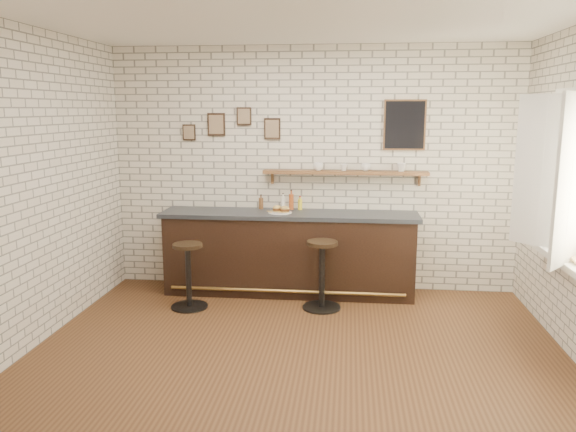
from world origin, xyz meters
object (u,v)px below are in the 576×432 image
object	(u,v)px
bitters_bottle_brown	(261,203)
book_lower	(572,262)
shelf_cup_c	(366,167)
shelf_cup_b	(344,167)
ciabatta_sandwich	(281,209)
shelf_cup_a	(318,167)
bar_counter	(289,253)
bar_stool_right	(322,273)
condiment_bottle_yellow	(300,204)
sandwich_plate	(280,212)
bitters_bottle_white	(283,203)
bitters_bottle_amber	(291,201)
book_upper	(572,260)
shelf_cup_d	(401,167)
bar_stool_left	(188,273)

from	to	relation	value
bitters_bottle_brown	book_lower	world-z (taller)	bitters_bottle_brown
bitters_bottle_brown	shelf_cup_c	size ratio (longest dim) A/B	1.56
shelf_cup_b	ciabatta_sandwich	bearing A→B (deg)	134.40
shelf_cup_a	book_lower	bearing A→B (deg)	-46.24
bar_counter	bar_stool_right	distance (m)	0.68
ciabatta_sandwich	bitters_bottle_brown	world-z (taller)	bitters_bottle_brown
bar_counter	shelf_cup_a	bearing A→B (deg)	30.83
book_lower	condiment_bottle_yellow	bearing A→B (deg)	143.11
sandwich_plate	shelf_cup_a	size ratio (longest dim) A/B	2.29
bitters_bottle_white	shelf_cup_b	size ratio (longest dim) A/B	2.27
bitters_bottle_white	shelf_cup_a	bearing A→B (deg)	0.33
bitters_bottle_amber	book_upper	bearing A→B (deg)	-35.88
bar_stool_right	shelf_cup_b	distance (m)	1.35
sandwich_plate	bar_stool_right	xyz separation A→B (m)	(0.53, -0.48, -0.59)
bar_counter	book_lower	world-z (taller)	bar_counter
bitters_bottle_brown	shelf_cup_a	world-z (taller)	shelf_cup_a
shelf_cup_a	sandwich_plate	bearing A→B (deg)	-157.73
shelf_cup_d	bitters_bottle_brown	bearing A→B (deg)	-174.69
bitters_bottle_brown	bar_counter	bearing A→B (deg)	-27.99
sandwich_plate	bitters_bottle_brown	size ratio (longest dim) A/B	1.53
bitters_bottle_amber	shelf_cup_d	bearing A→B (deg)	0.11
bar_counter	ciabatta_sandwich	world-z (taller)	ciabatta_sandwich
bitters_bottle_amber	bar_counter	bearing A→B (deg)	-91.73
shelf_cup_a	shelf_cup_d	distance (m)	1.00
condiment_bottle_yellow	shelf_cup_b	size ratio (longest dim) A/B	1.88
shelf_cup_d	shelf_cup_b	bearing A→B (deg)	-174.77
bitters_bottle_white	condiment_bottle_yellow	size ratio (longest dim) A/B	1.21
sandwich_plate	bitters_bottle_white	size ratio (longest dim) A/B	1.36
shelf_cup_a	shelf_cup_c	distance (m)	0.58
bitters_bottle_brown	bar_stool_right	world-z (taller)	bitters_bottle_brown
bitters_bottle_white	bar_stool_left	size ratio (longest dim) A/B	0.27
shelf_cup_a	bitters_bottle_white	bearing A→B (deg)	173.54
bitters_bottle_brown	book_lower	distance (m)	3.56
bar_counter	bar_stool_left	distance (m)	1.27
ciabatta_sandwich	shelf_cup_b	size ratio (longest dim) A/B	2.50
sandwich_plate	book_lower	size ratio (longest dim) A/B	1.12
bar_stool_right	book_upper	xyz separation A→B (m)	(2.21, -1.19, 0.54)
ciabatta_sandwich	bar_stool_right	size ratio (longest dim) A/B	0.29
bar_stool_right	book_lower	bearing A→B (deg)	-28.01
book_upper	book_lower	bearing A→B (deg)	99.75
sandwich_plate	bitters_bottle_brown	world-z (taller)	bitters_bottle_brown
bar_counter	bitters_bottle_white	world-z (taller)	bitters_bottle_white
ciabatta_sandwich	shelf_cup_c	bearing A→B (deg)	13.66
condiment_bottle_yellow	bitters_bottle_amber	bearing A→B (deg)	180.00
bitters_bottle_amber	shelf_cup_a	size ratio (longest dim) A/B	2.04
condiment_bottle_yellow	ciabatta_sandwich	bearing A→B (deg)	-130.89
condiment_bottle_yellow	bar_stool_right	distance (m)	1.02
bar_stool_left	shelf_cup_d	size ratio (longest dim) A/B	6.91
bar_stool_left	shelf_cup_d	xyz separation A→B (m)	(2.41, 0.86, 1.15)
shelf_cup_b	sandwich_plate	bearing A→B (deg)	134.17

